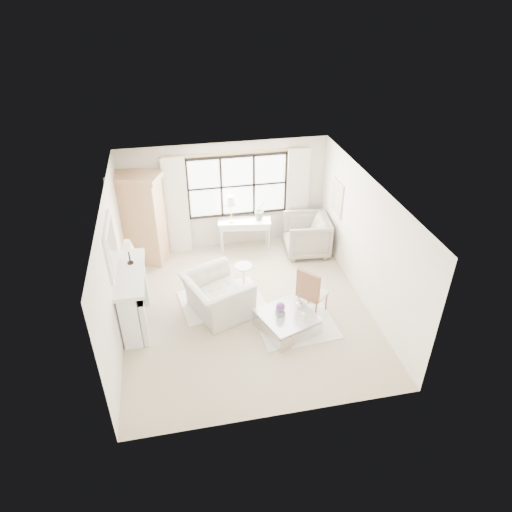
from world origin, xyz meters
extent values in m
plane|color=#BFAD8E|center=(0.00, 0.00, 0.00)|extent=(5.50, 5.50, 0.00)
plane|color=white|center=(0.00, 0.00, 2.70)|extent=(5.50, 5.50, 0.00)
plane|color=beige|center=(0.00, 2.75, 1.35)|extent=(5.00, 0.00, 5.00)
plane|color=white|center=(0.00, -2.75, 1.35)|extent=(5.00, 0.00, 5.00)
plane|color=white|center=(-2.50, 0.00, 1.35)|extent=(0.00, 5.50, 5.50)
plane|color=white|center=(2.50, 0.00, 1.35)|extent=(0.00, 5.50, 5.50)
cube|color=white|center=(0.30, 2.73, 1.60)|extent=(2.40, 0.02, 1.50)
cylinder|color=#A58739|center=(0.30, 2.67, 2.47)|extent=(3.30, 0.04, 0.04)
cube|color=white|center=(-1.20, 2.65, 1.24)|extent=(0.55, 0.10, 2.47)
cube|color=beige|center=(1.80, 2.65, 1.24)|extent=(0.55, 0.10, 2.47)
cube|color=silver|center=(-2.29, 0.00, 0.59)|extent=(0.34, 1.50, 1.18)
cube|color=#AEAEB5|center=(-2.12, 0.00, 0.53)|extent=(0.03, 1.22, 0.97)
cube|color=black|center=(-2.11, 0.00, 0.32)|extent=(0.06, 0.52, 0.50)
cube|color=silver|center=(-2.25, 0.00, 1.22)|extent=(0.58, 1.66, 0.08)
cube|color=white|center=(-2.47, 0.00, 1.84)|extent=(0.05, 1.15, 0.95)
cube|color=silver|center=(-2.44, 0.00, 1.84)|extent=(0.02, 1.00, 0.80)
cube|color=white|center=(2.47, 1.70, 1.55)|extent=(0.04, 0.62, 0.82)
cube|color=beige|center=(2.45, 1.70, 1.55)|extent=(0.01, 0.52, 0.72)
cylinder|color=black|center=(-2.21, 0.29, 1.27)|extent=(0.12, 0.12, 0.03)
cylinder|color=black|center=(-2.21, 0.29, 1.44)|extent=(0.03, 0.03, 0.30)
cone|color=beige|center=(-2.21, 0.29, 1.68)|extent=(0.22, 0.22, 0.18)
cube|color=tan|center=(-2.06, 2.38, 1.05)|extent=(1.15, 0.93, 2.10)
cube|color=tan|center=(-2.06, 2.38, 2.17)|extent=(1.30, 1.07, 0.14)
cube|color=white|center=(0.40, 2.43, 0.68)|extent=(1.29, 0.59, 0.14)
cube|color=white|center=(0.40, 2.43, 0.77)|extent=(1.35, 0.64, 0.06)
cylinder|color=#BE8C42|center=(0.07, 2.42, 0.82)|extent=(0.14, 0.14, 0.03)
cylinder|color=#BE8C42|center=(0.07, 2.42, 1.06)|extent=(0.02, 0.02, 0.46)
cone|color=beige|center=(0.07, 2.42, 1.38)|extent=(0.28, 0.28, 0.22)
imported|color=#5C734C|center=(0.79, 2.42, 1.06)|extent=(0.37, 0.36, 0.52)
cylinder|color=white|center=(0.10, 0.89, 0.01)|extent=(0.26, 0.26, 0.03)
cylinder|color=white|center=(0.10, 0.89, 0.25)|extent=(0.06, 0.06, 0.44)
cylinder|color=white|center=(0.10, 0.89, 0.49)|extent=(0.40, 0.40, 0.03)
cube|color=white|center=(-0.48, 0.39, 0.02)|extent=(1.89, 1.47, 0.03)
cube|color=white|center=(0.90, -0.74, 0.01)|extent=(1.59, 1.23, 0.03)
imported|color=beige|center=(-0.60, 0.03, 0.42)|extent=(1.53, 1.62, 0.84)
imported|color=gray|center=(1.87, 1.94, 0.49)|extent=(1.17, 1.15, 0.97)
cube|color=beige|center=(1.33, -0.34, 0.46)|extent=(0.66, 0.66, 0.07)
cube|color=#8E5C3B|center=(1.15, -0.49, 0.78)|extent=(0.35, 0.40, 0.60)
cube|color=silver|center=(0.67, -0.78, 0.16)|extent=(1.29, 1.29, 0.32)
cube|color=silver|center=(0.67, -0.78, 0.36)|extent=(1.29, 1.29, 0.04)
cube|color=slate|center=(0.53, -0.77, 0.44)|extent=(0.17, 0.17, 0.11)
sphere|color=#66327E|center=(0.53, -0.77, 0.58)|extent=(0.18, 0.18, 0.18)
cylinder|color=white|center=(0.93, -0.96, 0.44)|extent=(0.09, 0.09, 0.12)
imported|color=silver|center=(0.96, -0.60, 0.46)|extent=(0.18, 0.18, 0.16)
camera|label=1|loc=(-1.29, -7.39, 6.12)|focal=32.00mm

